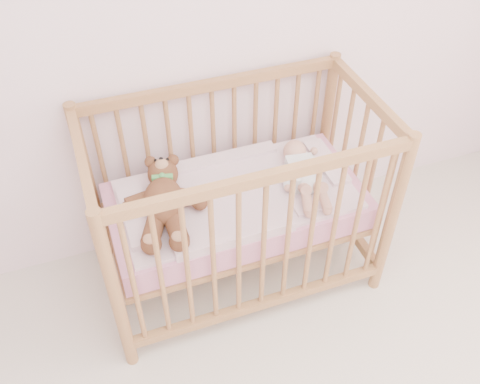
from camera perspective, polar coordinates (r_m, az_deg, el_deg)
name	(u,v)px	position (r m, az deg, el deg)	size (l,w,h in m)	color
wall_back	(197,1)	(2.42, -4.60, 19.63)	(4.00, 0.02, 2.70)	white
crib	(237,203)	(2.59, -0.38, -1.22)	(1.36, 0.76, 1.00)	#B1844B
mattress	(237,206)	(2.60, -0.37, -1.46)	(1.22, 0.62, 0.13)	pink
blanket	(236,194)	(2.55, -0.38, -0.26)	(1.10, 0.58, 0.06)	pink
baby	(303,170)	(2.59, 6.76, 2.39)	(0.25, 0.52, 0.12)	white
teddy_bear	(164,202)	(2.42, -8.14, -1.05)	(0.41, 0.58, 0.16)	brown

